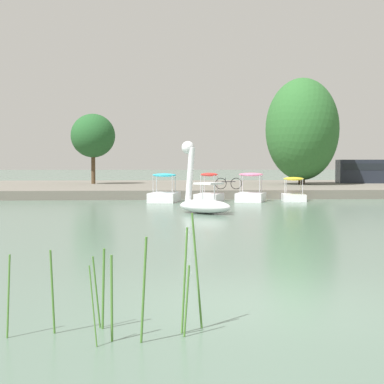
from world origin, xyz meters
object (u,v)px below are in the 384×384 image
(pedal_boat_yellow, at_px, (293,193))
(pedal_boat_pink, at_px, (251,194))
(tree_sapling_by_fence, at_px, (93,136))
(bicycle_parked, at_px, (229,183))
(swan_boat, at_px, (202,198))
(tree_willow_near_path, at_px, (302,129))
(parked_van, at_px, (367,170))
(pedal_boat_red, at_px, (209,194))
(pedal_boat_cyan, at_px, (164,194))

(pedal_boat_yellow, bearing_deg, pedal_boat_pink, -170.45)
(tree_sapling_by_fence, xyz_separation_m, bicycle_parked, (9.46, -10.77, -3.46))
(swan_boat, bearing_deg, bicycle_parked, 77.00)
(tree_sapling_by_fence, bearing_deg, tree_willow_near_path, -8.10)
(parked_van, bearing_deg, pedal_boat_red, -135.06)
(pedal_boat_red, bearing_deg, pedal_boat_yellow, 5.92)
(tree_willow_near_path, distance_m, parked_van, 7.50)
(pedal_boat_red, xyz_separation_m, tree_willow_near_path, (8.36, 11.85, 4.39))
(pedal_boat_yellow, distance_m, pedal_boat_cyan, 7.48)
(tree_sapling_by_fence, relative_size, bicycle_parked, 3.32)
(pedal_boat_pink, xyz_separation_m, bicycle_parked, (-0.85, 3.32, 0.47))
(bicycle_parked, bearing_deg, tree_sapling_by_fence, 131.29)
(tree_sapling_by_fence, bearing_deg, bicycle_parked, -48.71)
(pedal_boat_yellow, bearing_deg, parked_van, 55.52)
(swan_boat, relative_size, pedal_boat_pink, 1.15)
(swan_boat, relative_size, tree_sapling_by_fence, 0.56)
(pedal_boat_yellow, relative_size, tree_sapling_by_fence, 0.43)
(swan_boat, distance_m, parked_van, 27.22)
(tree_willow_near_path, bearing_deg, pedal_boat_yellow, -106.79)
(pedal_boat_pink, height_order, bicycle_parked, pedal_boat_pink)
(pedal_boat_cyan, height_order, bicycle_parked, pedal_boat_cyan)
(pedal_boat_pink, xyz_separation_m, tree_sapling_by_fence, (-10.31, 14.09, 3.93))
(tree_willow_near_path, height_order, bicycle_parked, tree_willow_near_path)
(pedal_boat_cyan, bearing_deg, pedal_boat_yellow, 4.19)
(tree_sapling_by_fence, bearing_deg, pedal_boat_cyan, -69.19)
(pedal_boat_cyan, bearing_deg, parked_van, 40.45)
(pedal_boat_yellow, height_order, pedal_boat_cyan, pedal_boat_cyan)
(pedal_boat_red, bearing_deg, swan_boat, -97.62)
(tree_sapling_by_fence, height_order, parked_van, tree_sapling_by_fence)
(tree_willow_near_path, bearing_deg, parked_van, 23.42)
(pedal_boat_yellow, bearing_deg, tree_willow_near_path, 73.21)
(bicycle_parked, bearing_deg, swan_boat, -103.00)
(pedal_boat_pink, distance_m, tree_willow_near_path, 13.90)
(swan_boat, xyz_separation_m, tree_willow_near_path, (9.39, 19.59, 4.17))
(pedal_boat_red, distance_m, pedal_boat_cyan, 2.53)
(pedal_boat_cyan, xyz_separation_m, tree_willow_near_path, (10.88, 11.89, 4.37))
(pedal_boat_cyan, bearing_deg, tree_willow_near_path, 47.53)
(pedal_boat_yellow, bearing_deg, swan_boat, -125.91)
(tree_sapling_by_fence, bearing_deg, pedal_boat_yellow, -46.73)
(swan_boat, distance_m, tree_willow_near_path, 22.12)
(pedal_boat_pink, distance_m, tree_sapling_by_fence, 17.89)
(pedal_boat_pink, distance_m, pedal_boat_cyan, 4.91)
(swan_boat, distance_m, bicycle_parked, 11.43)
(tree_willow_near_path, bearing_deg, tree_sapling_by_fence, 171.90)
(pedal_boat_cyan, height_order, tree_willow_near_path, tree_willow_near_path)
(pedal_boat_pink, height_order, pedal_boat_cyan, pedal_boat_pink)
(pedal_boat_yellow, height_order, pedal_boat_red, pedal_boat_red)
(pedal_boat_yellow, relative_size, tree_willow_near_path, 0.29)
(pedal_boat_yellow, distance_m, parked_van, 17.06)
(pedal_boat_pink, bearing_deg, pedal_boat_yellow, 9.55)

